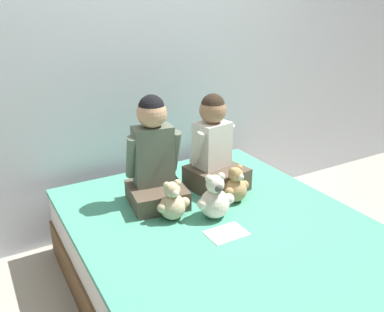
{
  "coord_description": "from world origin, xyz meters",
  "views": [
    {
      "loc": [
        -1.1,
        -1.55,
        1.64
      ],
      "look_at": [
        0.0,
        0.37,
        0.76
      ],
      "focal_mm": 38.0,
      "sensor_mm": 36.0,
      "label": 1
    }
  ],
  "objects_px": {
    "child_on_left": "(154,159)",
    "teddy_bear_held_by_right_child": "(235,187)",
    "sign_card": "(226,233)",
    "bed": "(224,263)",
    "teddy_bear_between_children": "(215,199)",
    "teddy_bear_held_by_left_child": "(173,203)",
    "child_on_right": "(214,151)"
  },
  "relations": [
    {
      "from": "child_on_left",
      "to": "teddy_bear_held_by_right_child",
      "type": "height_order",
      "value": "child_on_left"
    },
    {
      "from": "sign_card",
      "to": "bed",
      "type": "bearing_deg",
      "value": 58.01
    },
    {
      "from": "teddy_bear_held_by_right_child",
      "to": "teddy_bear_between_children",
      "type": "distance_m",
      "value": 0.23
    },
    {
      "from": "teddy_bear_between_children",
      "to": "sign_card",
      "type": "height_order",
      "value": "teddy_bear_between_children"
    },
    {
      "from": "child_on_left",
      "to": "teddy_bear_between_children",
      "type": "distance_m",
      "value": 0.43
    },
    {
      "from": "teddy_bear_between_children",
      "to": "teddy_bear_held_by_right_child",
      "type": "bearing_deg",
      "value": 32.34
    },
    {
      "from": "child_on_left",
      "to": "teddy_bear_held_by_left_child",
      "type": "distance_m",
      "value": 0.3
    },
    {
      "from": "teddy_bear_between_children",
      "to": "sign_card",
      "type": "distance_m",
      "value": 0.21
    },
    {
      "from": "child_on_right",
      "to": "teddy_bear_held_by_right_child",
      "type": "relative_size",
      "value": 2.69
    },
    {
      "from": "child_on_left",
      "to": "teddy_bear_held_by_right_child",
      "type": "bearing_deg",
      "value": -21.04
    },
    {
      "from": "child_on_left",
      "to": "sign_card",
      "type": "xyz_separation_m",
      "value": [
        0.17,
        -0.51,
        -0.27
      ]
    },
    {
      "from": "child_on_left",
      "to": "child_on_right",
      "type": "distance_m",
      "value": 0.41
    },
    {
      "from": "bed",
      "to": "teddy_bear_held_by_left_child",
      "type": "bearing_deg",
      "value": 134.75
    },
    {
      "from": "child_on_right",
      "to": "sign_card",
      "type": "bearing_deg",
      "value": -125.3
    },
    {
      "from": "child_on_right",
      "to": "teddy_bear_between_children",
      "type": "relative_size",
      "value": 2.32
    },
    {
      "from": "child_on_right",
      "to": "teddy_bear_held_by_right_child",
      "type": "height_order",
      "value": "child_on_right"
    },
    {
      "from": "teddy_bear_between_children",
      "to": "teddy_bear_held_by_left_child",
      "type": "bearing_deg",
      "value": 161.35
    },
    {
      "from": "child_on_left",
      "to": "child_on_right",
      "type": "height_order",
      "value": "child_on_left"
    },
    {
      "from": "teddy_bear_held_by_right_child",
      "to": "sign_card",
      "type": "distance_m",
      "value": 0.38
    },
    {
      "from": "bed",
      "to": "child_on_left",
      "type": "bearing_deg",
      "value": 114.79
    },
    {
      "from": "bed",
      "to": "sign_card",
      "type": "height_order",
      "value": "sign_card"
    },
    {
      "from": "child_on_left",
      "to": "child_on_right",
      "type": "xyz_separation_m",
      "value": [
        0.41,
        -0.0,
        -0.03
      ]
    },
    {
      "from": "teddy_bear_held_by_left_child",
      "to": "teddy_bear_held_by_right_child",
      "type": "relative_size",
      "value": 1.02
    },
    {
      "from": "child_on_right",
      "to": "bed",
      "type": "bearing_deg",
      "value": -124.36
    },
    {
      "from": "teddy_bear_held_by_left_child",
      "to": "teddy_bear_between_children",
      "type": "relative_size",
      "value": 0.88
    },
    {
      "from": "child_on_left",
      "to": "teddy_bear_held_by_right_child",
      "type": "distance_m",
      "value": 0.51
    },
    {
      "from": "child_on_right",
      "to": "teddy_bear_held_by_left_child",
      "type": "height_order",
      "value": "child_on_right"
    },
    {
      "from": "teddy_bear_held_by_right_child",
      "to": "teddy_bear_between_children",
      "type": "height_order",
      "value": "teddy_bear_between_children"
    },
    {
      "from": "teddy_bear_held_by_right_child",
      "to": "child_on_left",
      "type": "bearing_deg",
      "value": 137.55
    },
    {
      "from": "bed",
      "to": "teddy_bear_between_children",
      "type": "xyz_separation_m",
      "value": [
        -0.0,
        0.11,
        0.35
      ]
    },
    {
      "from": "child_on_right",
      "to": "sign_card",
      "type": "xyz_separation_m",
      "value": [
        -0.25,
        -0.51,
        -0.25
      ]
    },
    {
      "from": "child_on_left",
      "to": "child_on_right",
      "type": "relative_size",
      "value": 1.07
    }
  ]
}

